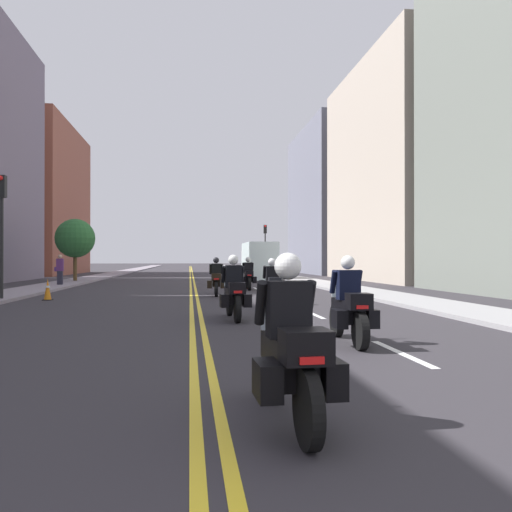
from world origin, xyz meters
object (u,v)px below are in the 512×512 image
Objects in this scene: motorcycle_1 at (349,308)px; traffic_cone_0 at (48,290)px; traffic_light_near at (2,214)px; motorcycle_5 at (248,277)px; traffic_light_far at (265,240)px; motorcycle_4 at (216,280)px; pedestrian_0 at (60,270)px; motorcycle_2 at (234,293)px; street_tree_0 at (75,238)px; motorcycle_0 at (290,354)px; motorcycle_3 at (272,286)px; parked_truck at (258,263)px.

traffic_cone_0 is at bearing 128.26° from motorcycle_1.
motorcycle_5 is at bearing 31.78° from traffic_light_near.
traffic_light_far is (4.23, 38.52, 2.66)m from motorcycle_1.
traffic_light_near is at bearing -162.68° from motorcycle_4.
pedestrian_0 is at bearing 92.48° from traffic_light_near.
motorcycle_2 is at bearing -87.76° from motorcycle_4.
motorcycle_4 is (-0.00, 8.61, -0.02)m from motorcycle_2.
motorcycle_4 is at bearing 87.43° from motorcycle_2.
street_tree_0 is at bearing 140.05° from motorcycle_5.
motorcycle_0 is at bearing -93.88° from motorcycle_2.
traffic_cone_0 is at bearing 19.64° from traffic_light_near.
motorcycle_5 is at bearing 91.31° from motorcycle_1.
motorcycle_3 is at bearing 79.31° from motorcycle_0.
motorcycle_2 is 18.55m from pedestrian_0.
street_tree_0 is (-0.75, 15.34, -0.28)m from traffic_light_near.
motorcycle_1 is 12.67m from motorcycle_4.
motorcycle_3 is at bearing -14.38° from traffic_light_near.
motorcycle_4 is 18.04m from parked_truck.
motorcycle_3 is 22.26m from parked_truck.
traffic_light_near is 31.34m from traffic_light_far.
motorcycle_1 is 22.87m from pedestrian_0.
pedestrian_0 reaches higher than motorcycle_5.
traffic_light_near is at bearing -146.41° from motorcycle_5.
parked_truck is (12.08, 19.65, -1.91)m from traffic_light_near.
parked_truck is at bearing 78.29° from motorcycle_2.
pedestrian_0 reaches higher than motorcycle_2.
pedestrian_0 is (-10.13, 4.09, 0.27)m from motorcycle_5.
traffic_light_near is 0.71× the size of parked_truck.
traffic_light_near reaches higher than traffic_cone_0.
pedestrian_0 reaches higher than motorcycle_4.
motorcycle_4 is 2.66× the size of traffic_cone_0.
street_tree_0 is 13.64m from parked_truck.
traffic_light_far is at bearing 65.76° from traffic_cone_0.
motorcycle_3 is 0.52× the size of street_tree_0.
motorcycle_2 is 9.50m from traffic_cone_0.
traffic_cone_0 is 30.38m from traffic_light_far.
motorcycle_1 is 13.67m from traffic_cone_0.
traffic_cone_0 is 9.78m from pedestrian_0.
traffic_light_far is (12.42, 27.57, 2.91)m from traffic_cone_0.
motorcycle_1 is 30.19m from parked_truck.
traffic_light_far reaches higher than motorcycle_0.
parked_truck is at bearing 84.53° from motorcycle_3.
traffic_cone_0 is (-6.23, 15.23, -0.27)m from motorcycle_0.
motorcycle_0 is 0.98× the size of motorcycle_3.
motorcycle_3 is 1.01× the size of motorcycle_4.
parked_truck is (2.43, 30.08, 0.63)m from motorcycle_1.
motorcycle_1 is at bearing -47.21° from traffic_light_near.
traffic_light_far is at bearing 77.58° from motorcycle_2.
motorcycle_1 is 16.43m from motorcycle_5.
traffic_cone_0 is at bearing -81.49° from street_tree_0.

